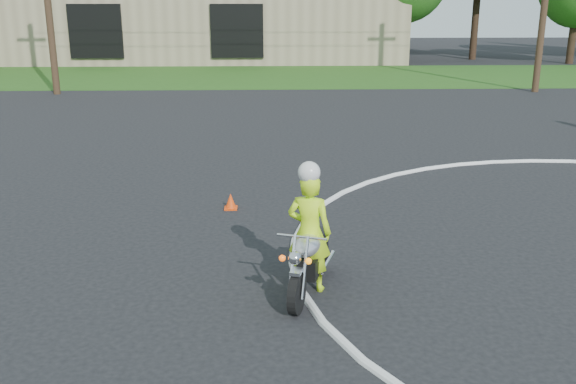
{
  "coord_description": "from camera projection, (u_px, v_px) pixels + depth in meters",
  "views": [
    {
      "loc": [
        -6.37,
        -5.81,
        3.78
      ],
      "look_at": [
        -6.07,
        3.05,
        1.1
      ],
      "focal_mm": 40.0,
      "sensor_mm": 36.0,
      "label": 1
    }
  ],
  "objects": [
    {
      "name": "grass_strip",
      "position": [
        391.0,
        76.0,
        32.68
      ],
      "size": [
        120.0,
        10.0,
        0.02
      ],
      "primitive_type": "cube",
      "color": "#1E4714",
      "rests_on": "ground"
    },
    {
      "name": "rider_primary_grp",
      "position": [
        309.0,
        229.0,
        8.47
      ],
      "size": [
        0.68,
        0.55,
        1.79
      ],
      "rotation": [
        0.0,
        0.0,
        -0.32
      ],
      "color": "#C3F71A",
      "rests_on": "ground"
    },
    {
      "name": "primary_motorcycle",
      "position": [
        309.0,
        260.0,
        8.46
      ],
      "size": [
        0.85,
        1.78,
        0.96
      ],
      "rotation": [
        0.0,
        0.0,
        -0.32
      ],
      "color": "black",
      "rests_on": "ground"
    }
  ]
}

